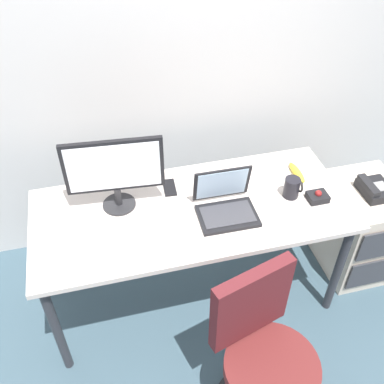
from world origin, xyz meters
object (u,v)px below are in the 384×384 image
at_px(desk_phone, 375,189).
at_px(office_chair, 263,363).
at_px(monitor_main, 114,170).
at_px(keyboard, 135,241).
at_px(coffee_mug, 292,188).
at_px(banana, 297,172).
at_px(file_cabinet, 360,228).
at_px(laptop, 225,204).
at_px(cell_phone, 170,188).
at_px(trackball_mouse, 318,197).

bearing_deg(desk_phone, office_chair, -142.30).
distance_m(monitor_main, keyboard, 0.38).
height_order(coffee_mug, banana, coffee_mug).
bearing_deg(monitor_main, file_cabinet, -4.97).
distance_m(keyboard, coffee_mug, 0.91).
height_order(file_cabinet, laptop, laptop).
height_order(office_chair, laptop, laptop).
height_order(file_cabinet, cell_phone, cell_phone).
bearing_deg(laptop, monitor_main, 161.16).
bearing_deg(keyboard, coffee_mug, 8.76).
bearing_deg(keyboard, cell_phone, 55.39).
height_order(desk_phone, monitor_main, monitor_main).
relative_size(file_cabinet, trackball_mouse, 5.85).
distance_m(office_chair, laptop, 0.80).
xyz_separation_m(laptop, cell_phone, (-0.25, 0.26, -0.05)).
xyz_separation_m(monitor_main, cell_phone, (0.30, 0.07, -0.24)).
relative_size(file_cabinet, cell_phone, 4.53).
xyz_separation_m(office_chair, coffee_mug, (0.41, 0.74, 0.38)).
relative_size(coffee_mug, cell_phone, 0.84).
height_order(keyboard, banana, banana).
distance_m(laptop, cell_phone, 0.36).
xyz_separation_m(office_chair, laptop, (0.02, 0.71, 0.37)).
bearing_deg(monitor_main, laptop, -18.84).
bearing_deg(keyboard, laptop, 12.16).
xyz_separation_m(desk_phone, monitor_main, (-1.50, 0.15, 0.32)).
relative_size(office_chair, banana, 5.01).
height_order(office_chair, trackball_mouse, office_chair).
bearing_deg(trackball_mouse, file_cabinet, 11.94).
distance_m(keyboard, laptop, 0.52).
xyz_separation_m(file_cabinet, laptop, (-0.96, -0.06, 0.49)).
bearing_deg(cell_phone, banana, -1.04).
relative_size(file_cabinet, keyboard, 1.54).
relative_size(desk_phone, trackball_mouse, 1.82).
bearing_deg(file_cabinet, desk_phone, -116.78).
height_order(laptop, cell_phone, laptop).
relative_size(file_cabinet, desk_phone, 3.22).
relative_size(keyboard, cell_phone, 2.94).
relative_size(laptop, coffee_mug, 2.63).
xyz_separation_m(desk_phone, office_chair, (-0.97, -0.75, -0.24)).
bearing_deg(office_chair, banana, 59.98).
height_order(file_cabinet, keyboard, keyboard).
bearing_deg(coffee_mug, desk_phone, 0.94).
xyz_separation_m(office_chair, monitor_main, (-0.53, 0.90, 0.57)).
height_order(monitor_main, trackball_mouse, monitor_main).
distance_m(file_cabinet, laptop, 1.08).
bearing_deg(banana, laptop, -159.10).
bearing_deg(monitor_main, trackball_mouse, -11.79).
bearing_deg(trackball_mouse, keyboard, -176.00).
relative_size(monitor_main, cell_phone, 3.60).
xyz_separation_m(desk_phone, trackball_mouse, (-0.43, -0.08, 0.10)).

